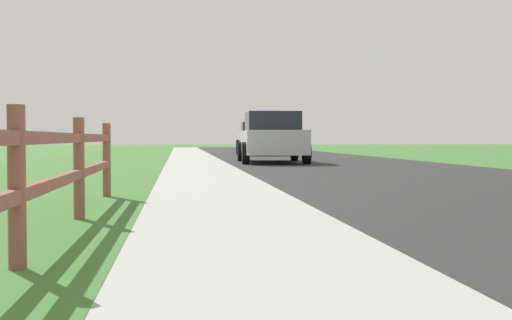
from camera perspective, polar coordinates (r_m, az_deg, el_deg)
name	(u,v)px	position (r m, az deg, el deg)	size (l,w,h in m)	color
ground_plane	(222,161)	(24.47, -2.86, -0.05)	(120.00, 120.00, 0.00)	#407533
road_asphalt	(307,159)	(26.90, 4.33, 0.13)	(7.00, 66.00, 0.01)	#292929
curb_concrete	(142,159)	(26.45, -9.63, 0.08)	(6.00, 66.00, 0.01)	#ABACA2
grass_verge	(102,159)	(26.58, -12.87, 0.07)	(5.00, 66.00, 0.00)	#407533
rail_fence	(17,174)	(4.40, -19.60, -1.10)	(0.11, 10.52, 1.03)	brown
parked_suv_silver	(272,138)	(22.52, 1.35, 1.91)	(2.29, 4.84, 1.68)	#B7BABF
parked_car_beige	(258,139)	(32.77, 0.16, 1.81)	(2.17, 4.58, 1.58)	#C6B793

